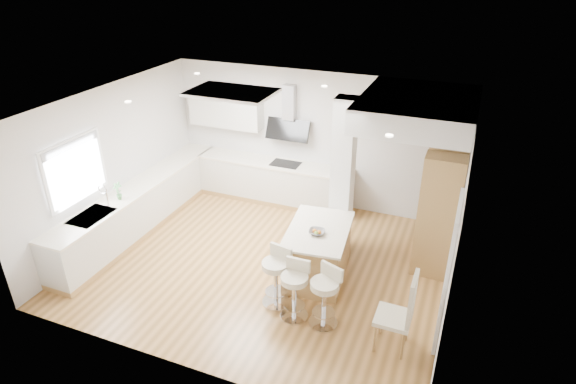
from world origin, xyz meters
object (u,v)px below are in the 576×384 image
at_px(bar_stool_a, 276,273).
at_px(dining_chair, 402,311).
at_px(bar_stool_b, 295,287).
at_px(peninsula, 318,252).
at_px(bar_stool_c, 325,294).

xyz_separation_m(bar_stool_a, dining_chair, (1.91, -0.26, 0.11)).
bearing_deg(bar_stool_b, peninsula, 90.57).
height_order(bar_stool_a, dining_chair, dining_chair).
relative_size(peninsula, bar_stool_c, 1.63).
relative_size(bar_stool_a, bar_stool_b, 1.03).
distance_m(peninsula, bar_stool_c, 1.18).
distance_m(bar_stool_a, bar_stool_c, 0.84).
xyz_separation_m(bar_stool_b, bar_stool_c, (0.45, 0.01, 0.01)).
relative_size(peninsula, bar_stool_a, 1.62).
distance_m(bar_stool_c, dining_chair, 1.09).
bearing_deg(dining_chair, bar_stool_c, 175.73).
xyz_separation_m(bar_stool_b, dining_chair, (1.54, -0.08, 0.12)).
relative_size(bar_stool_a, dining_chair, 0.79).
relative_size(bar_stool_b, dining_chair, 0.77).
bearing_deg(bar_stool_a, bar_stool_b, -15.88).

